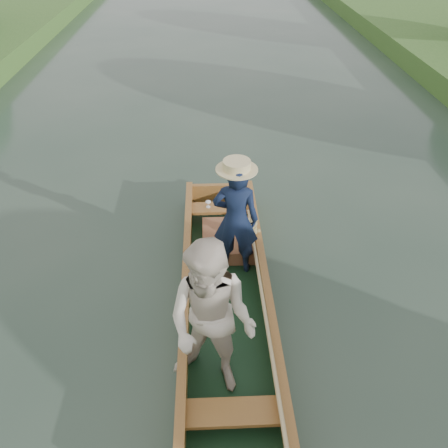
{
  "coord_description": "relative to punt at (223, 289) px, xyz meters",
  "views": [
    {
      "loc": [
        -0.19,
        -3.89,
        4.32
      ],
      "look_at": [
        0.0,
        0.6,
        0.95
      ],
      "focal_mm": 35.0,
      "sensor_mm": 36.0,
      "label": 1
    }
  ],
  "objects": [
    {
      "name": "ground",
      "position": [
        0.05,
        0.31,
        -0.7
      ],
      "size": [
        120.0,
        120.0,
        0.0
      ],
      "primitive_type": "plane",
      "color": "#283D30",
      "rests_on": "ground"
    },
    {
      "name": "punt",
      "position": [
        0.0,
        0.0,
        0.0
      ],
      "size": [
        1.32,
        5.0,
        1.98
      ],
      "color": "black",
      "rests_on": "ground"
    }
  ]
}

